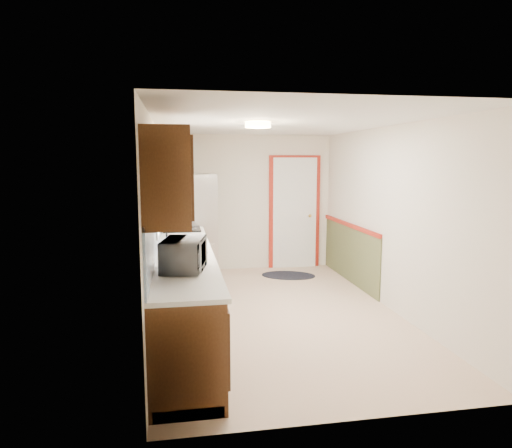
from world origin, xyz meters
name	(u,v)px	position (x,y,z in m)	size (l,w,h in m)	color
room_shell	(279,221)	(0.00, 0.00, 1.20)	(3.20, 5.20, 2.52)	#D2B194
kitchen_run	(180,260)	(-1.24, -0.29, 0.81)	(0.63, 4.00, 2.20)	#391E0D
back_wall_trim	(306,221)	(0.99, 2.21, 0.89)	(1.12, 2.30, 2.08)	maroon
ceiling_fixture	(258,125)	(-0.30, -0.20, 2.36)	(0.30, 0.30, 0.06)	#FFD88C
microwave	(184,251)	(-1.20, -1.35, 1.12)	(0.53, 0.30, 0.36)	white
refrigerator	(192,228)	(-1.02, 1.79, 0.87)	(0.78, 0.76, 1.74)	#B7B7BC
rug	(288,275)	(0.59, 1.83, 0.01)	(0.91, 0.59, 0.01)	black
cooktop	(182,229)	(-1.19, 1.22, 0.95)	(0.54, 0.64, 0.02)	black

